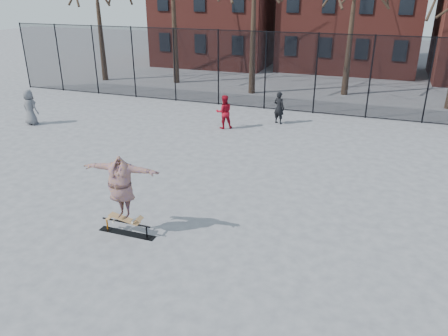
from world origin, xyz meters
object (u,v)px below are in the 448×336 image
(skater, at_px, (121,189))
(bystander_grey, at_px, (30,107))
(skateboard, at_px, (124,220))
(skate_rail, at_px, (127,229))
(bystander_black, at_px, (279,108))
(bystander_red, at_px, (224,112))

(skater, relative_size, bystander_grey, 1.24)
(skateboard, distance_m, skater, 0.89)
(skate_rail, distance_m, bystander_black, 11.31)
(skate_rail, xyz_separation_m, bystander_black, (1.46, 11.20, 0.62))
(skate_rail, bearing_deg, skater, -180.00)
(skate_rail, distance_m, bystander_grey, 11.87)
(skate_rail, height_order, bystander_red, bystander_red)
(skate_rail, distance_m, skater, 1.16)
(bystander_grey, xyz_separation_m, bystander_black, (10.94, 4.10, -0.06))
(bystander_red, bearing_deg, bystander_black, -173.95)
(bystander_red, bearing_deg, skater, 64.00)
(skateboard, relative_size, bystander_black, 0.61)
(skateboard, distance_m, bystander_black, 11.31)
(skater, xyz_separation_m, bystander_red, (-0.68, 9.61, -0.53))
(bystander_grey, xyz_separation_m, bystander_red, (8.76, 2.51, -0.06))
(bystander_grey, distance_m, bystander_black, 11.69)
(skater, bearing_deg, skateboard, 0.00)
(skate_rail, relative_size, skater, 0.79)
(skateboard, relative_size, skater, 0.45)
(bystander_grey, bearing_deg, bystander_red, -157.31)
(bystander_black, distance_m, bystander_red, 2.70)
(bystander_red, bearing_deg, bystander_grey, -14.03)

